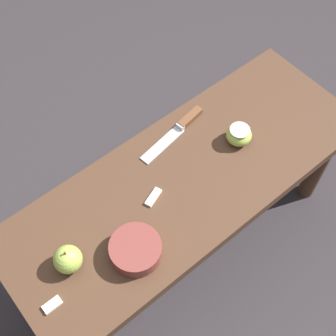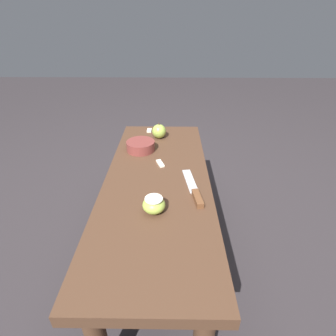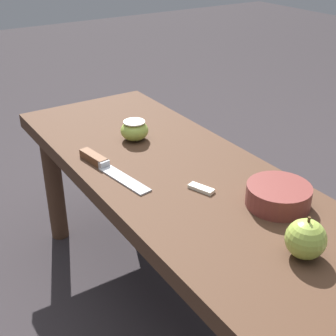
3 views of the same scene
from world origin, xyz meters
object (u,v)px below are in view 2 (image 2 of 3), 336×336
at_px(knife, 195,192).
at_px(bowl, 141,146).
at_px(apple_cut, 153,205).
at_px(apple_whole, 159,131).
at_px(wooden_bench, 157,193).

height_order(knife, bowl, bowl).
height_order(apple_cut, bowl, apple_cut).
distance_m(knife, apple_whole, 0.51).
xyz_separation_m(knife, apple_whole, (0.49, 0.15, 0.03)).
relative_size(wooden_bench, knife, 4.40).
bearing_deg(apple_cut, wooden_bench, -1.20).
xyz_separation_m(wooden_bench, apple_cut, (-0.20, 0.00, 0.10)).
distance_m(wooden_bench, apple_whole, 0.41).
relative_size(wooden_bench, apple_whole, 13.54).
xyz_separation_m(apple_whole, bowl, (-0.14, 0.08, -0.01)).
xyz_separation_m(apple_cut, bowl, (0.44, 0.08, -0.00)).
relative_size(knife, apple_cut, 3.35).
bearing_deg(bowl, apple_whole, -28.96).
distance_m(knife, bowl, 0.42).
bearing_deg(wooden_bench, bowl, 19.79).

